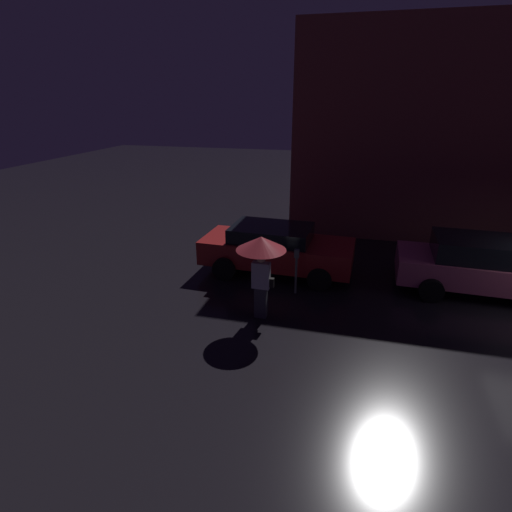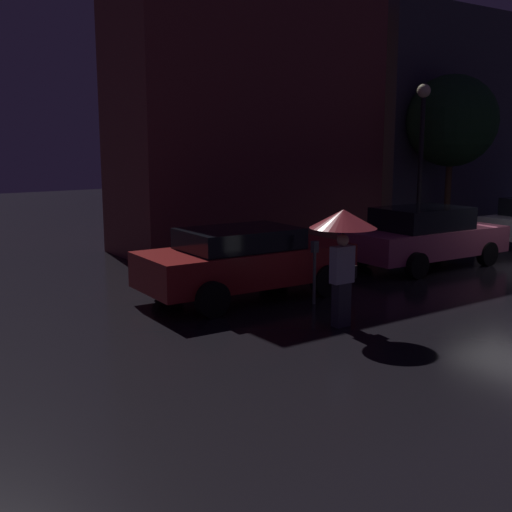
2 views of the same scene
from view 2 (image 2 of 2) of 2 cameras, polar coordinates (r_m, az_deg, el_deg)
building_facade_left at (r=19.03m, az=-0.56°, el=11.82°), size 7.99×3.00×7.26m
building_facade_right at (r=24.50m, az=15.36°, el=11.48°), size 7.06×3.00×7.55m
parked_car_red at (r=12.83m, az=-0.97°, el=-0.38°), size 4.40×1.96×1.42m
parked_car_pink at (r=16.53m, az=14.77°, el=1.74°), size 4.32×1.97×1.49m
pedestrian_with_umbrella at (r=10.78m, az=7.75°, el=2.19°), size 1.13×1.13×2.00m
parking_meter at (r=12.36m, az=5.22°, el=-0.81°), size 0.12×0.10×1.23m
street_lamp_near at (r=19.65m, az=14.51°, el=10.06°), size 0.40×0.40×4.71m
street_tree at (r=21.46m, az=17.00°, el=11.39°), size 2.86×2.86×5.14m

